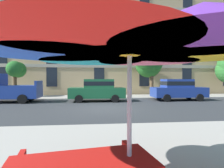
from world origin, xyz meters
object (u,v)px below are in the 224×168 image
at_px(sedan_green, 98,89).
at_px(patio_umbrella, 130,41).
at_px(street_tree_left, 16,70).
at_px(pickup_blue, 2,89).
at_px(street_tree_middle, 150,61).
at_px(sedan_blue, 178,89).

xyz_separation_m(sedan_green, patio_umbrella, (0.03, -12.70, 1.31)).
bearing_deg(sedan_green, street_tree_left, 154.86).
distance_m(pickup_blue, street_tree_middle, 13.36).
height_order(street_tree_left, patio_umbrella, street_tree_left).
xyz_separation_m(street_tree_middle, patio_umbrella, (-5.35, -16.24, -1.33)).
relative_size(sedan_blue, street_tree_left, 1.27).
bearing_deg(sedan_green, sedan_blue, 0.00).
relative_size(pickup_blue, patio_umbrella, 1.41).
distance_m(street_tree_left, patio_umbrella, 17.91).
xyz_separation_m(sedan_blue, street_tree_left, (-14.24, 3.53, 1.70)).
relative_size(sedan_blue, street_tree_middle, 0.82).
xyz_separation_m(street_tree_left, street_tree_middle, (12.91, 0.00, 0.94)).
height_order(street_tree_left, street_tree_middle, street_tree_middle).
xyz_separation_m(pickup_blue, street_tree_left, (-0.28, 3.53, 1.62)).
bearing_deg(street_tree_left, street_tree_middle, 0.01).
bearing_deg(patio_umbrella, sedan_green, 90.15).
bearing_deg(sedan_blue, street_tree_left, 166.07).
distance_m(sedan_green, patio_umbrella, 12.77).
height_order(pickup_blue, street_tree_left, street_tree_left).
distance_m(pickup_blue, patio_umbrella, 14.69).
relative_size(street_tree_left, street_tree_middle, 0.64).
bearing_deg(patio_umbrella, pickup_blue, 119.82).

